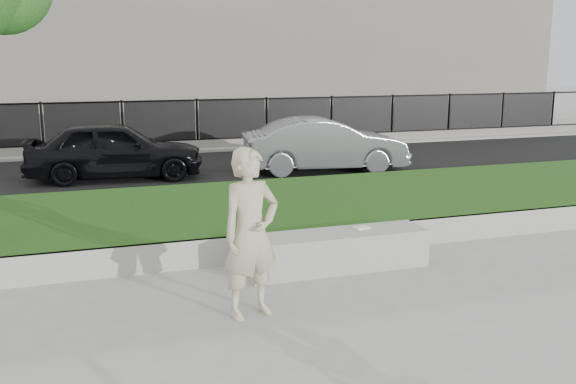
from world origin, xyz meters
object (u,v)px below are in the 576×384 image
object	(u,v)px
car_dark	(115,150)
book	(361,228)
car_silver	(325,145)
stone_bench	(337,251)
man	(251,233)

from	to	relation	value
car_dark	book	bearing A→B (deg)	-154.55
car_silver	book	bearing A→B (deg)	169.74
car_dark	car_silver	size ratio (longest dim) A/B	0.99
stone_bench	car_silver	distance (m)	7.44
man	car_dark	bearing A→B (deg)	79.83
stone_bench	book	world-z (taller)	book
car_silver	car_dark	bearing A→B (deg)	90.72
man	car_silver	distance (m)	9.12
book	car_silver	distance (m)	7.22
stone_bench	man	bearing A→B (deg)	-142.43
book	car_dark	size ratio (longest dim) A/B	0.05
book	car_silver	bearing A→B (deg)	61.40
car_dark	car_silver	distance (m)	5.03
man	book	bearing A→B (deg)	17.38
car_dark	car_silver	bearing A→B (deg)	-91.86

